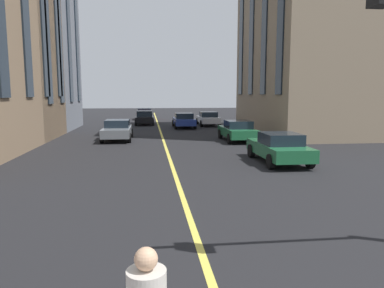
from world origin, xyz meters
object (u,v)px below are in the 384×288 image
(car_blue_parked_a, at_px, (184,120))
(car_green_parked_b, at_px, (279,147))
(car_green_near, at_px, (238,130))
(car_red_mid, at_px, (144,114))
(car_white_oncoming, at_px, (208,118))
(car_black_trailing, at_px, (144,118))
(car_grey_far, at_px, (117,130))

(car_blue_parked_a, bearing_deg, car_green_parked_b, -171.59)
(car_green_near, bearing_deg, car_red_mid, 16.29)
(car_red_mid, height_order, car_white_oncoming, same)
(car_red_mid, xyz_separation_m, car_black_trailing, (-7.80, -0.07, -0.00))
(car_black_trailing, xyz_separation_m, car_blue_parked_a, (-3.94, -3.65, 0.00))
(car_black_trailing, height_order, car_blue_parked_a, car_black_trailing)
(car_grey_far, height_order, car_white_oncoming, same)
(car_red_mid, relative_size, car_blue_parked_a, 1.00)
(car_green_near, distance_m, car_grey_far, 8.11)
(car_green_parked_b, height_order, car_white_oncoming, same)
(car_black_trailing, bearing_deg, car_green_near, -155.69)
(car_green_near, height_order, car_blue_parked_a, same)
(car_white_oncoming, bearing_deg, car_green_near, 180.00)
(car_red_mid, relative_size, car_green_near, 1.00)
(car_green_near, xyz_separation_m, car_grey_far, (1.41, 7.99, 0.00))
(car_black_trailing, relative_size, car_white_oncoming, 0.89)
(car_grey_far, bearing_deg, car_white_oncoming, -36.90)
(car_grey_far, bearing_deg, car_green_parked_b, -139.07)
(car_white_oncoming, bearing_deg, car_grey_far, 143.10)
(car_green_parked_b, relative_size, car_white_oncoming, 1.00)
(car_blue_parked_a, relative_size, car_grey_far, 1.00)
(car_black_trailing, distance_m, car_white_oncoming, 6.53)
(car_black_trailing, bearing_deg, car_grey_far, 172.15)
(car_grey_far, bearing_deg, car_green_near, -100.02)
(car_blue_parked_a, xyz_separation_m, car_grey_far, (-8.53, 5.37, 0.00))
(car_black_trailing, bearing_deg, car_green_parked_b, -163.87)
(car_blue_parked_a, xyz_separation_m, car_white_oncoming, (2.11, -2.62, 0.00))
(car_green_near, distance_m, car_white_oncoming, 12.05)
(car_red_mid, relative_size, car_grey_far, 1.00)
(car_grey_far, bearing_deg, car_blue_parked_a, -32.17)
(car_black_trailing, xyz_separation_m, car_grey_far, (-12.47, 1.72, 0.00))
(car_black_trailing, bearing_deg, car_blue_parked_a, -137.22)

